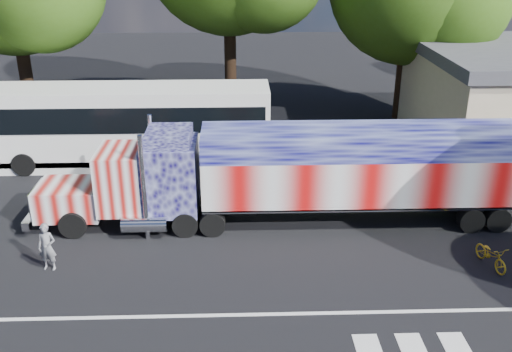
{
  "coord_description": "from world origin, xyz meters",
  "views": [
    {
      "loc": [
        -0.65,
        -16.85,
        10.3
      ],
      "look_at": [
        0.0,
        3.0,
        1.9
      ],
      "focal_mm": 40.0,
      "sensor_mm": 36.0,
      "label": 1
    }
  ],
  "objects_px": {
    "semi_truck": "(303,172)",
    "coach_bus": "(132,125)",
    "woman": "(47,247)"
  },
  "relations": [
    {
      "from": "semi_truck",
      "to": "coach_bus",
      "type": "bearing_deg",
      "value": 139.49
    },
    {
      "from": "coach_bus",
      "to": "woman",
      "type": "relative_size",
      "value": 7.82
    },
    {
      "from": "semi_truck",
      "to": "coach_bus",
      "type": "height_order",
      "value": "semi_truck"
    },
    {
      "from": "semi_truck",
      "to": "coach_bus",
      "type": "relative_size",
      "value": 1.44
    },
    {
      "from": "semi_truck",
      "to": "woman",
      "type": "xyz_separation_m",
      "value": [
        -8.78,
        -3.17,
        -1.23
      ]
    },
    {
      "from": "woman",
      "to": "coach_bus",
      "type": "bearing_deg",
      "value": 89.75
    },
    {
      "from": "coach_bus",
      "to": "woman",
      "type": "height_order",
      "value": "coach_bus"
    },
    {
      "from": "coach_bus",
      "to": "woman",
      "type": "distance_m",
      "value": 9.71
    },
    {
      "from": "woman",
      "to": "semi_truck",
      "type": "bearing_deg",
      "value": 27.38
    },
    {
      "from": "semi_truck",
      "to": "coach_bus",
      "type": "distance_m",
      "value": 9.83
    }
  ]
}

